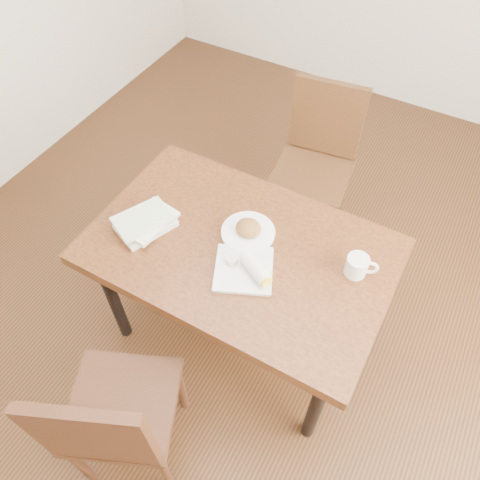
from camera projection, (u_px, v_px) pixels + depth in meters
The scene contains 9 objects.
ground at pixel (240, 331), 2.58m from camera, with size 4.00×5.00×0.01m, color #472814.
room_walls at pixel (240, 54), 1.29m from camera, with size 4.02×5.02×2.80m.
table at pixel (240, 259), 2.05m from camera, with size 1.28×0.82×0.75m.
chair_near at pixel (113, 420), 1.74m from camera, with size 0.55×0.55×0.95m.
chair_far at pixel (317, 155), 2.65m from camera, with size 0.47×0.47×0.95m.
plate_scone at pixel (248, 231), 2.01m from camera, with size 0.23×0.23×0.07m.
coffee_mug at pixel (358, 265), 1.87m from camera, with size 0.13×0.09×0.09m.
plate_burrito at pixel (247, 269), 1.89m from camera, with size 0.31×0.31×0.08m.
book_stack at pixel (146, 222), 2.03m from camera, with size 0.25×0.29×0.06m.
Camera 1 is at (0.59, -1.06, 2.32)m, focal length 35.00 mm.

